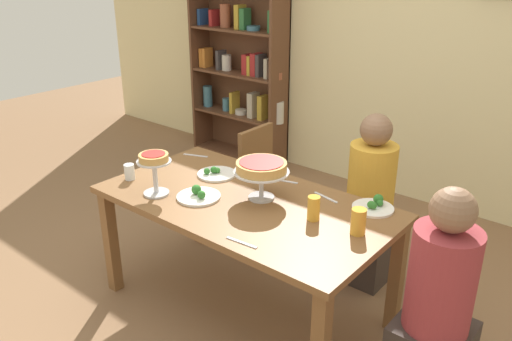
# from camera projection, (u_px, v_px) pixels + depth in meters

# --- Properties ---
(ground_plane) EXTENTS (12.00, 12.00, 0.00)m
(ground_plane) POSITION_uv_depth(u_px,v_px,m) (246.00, 306.00, 3.26)
(ground_plane) COLOR #846042
(rear_partition) EXTENTS (8.00, 0.12, 2.80)m
(rear_partition) POSITION_uv_depth(u_px,v_px,m) (418.00, 37.00, 4.29)
(rear_partition) COLOR beige
(rear_partition) RESTS_ON ground_plane
(dining_table) EXTENTS (1.70, 0.91, 0.74)m
(dining_table) POSITION_uv_depth(u_px,v_px,m) (245.00, 213.00, 3.01)
(dining_table) COLOR brown
(dining_table) RESTS_ON ground_plane
(bookshelf) EXTENTS (1.14, 0.30, 2.21)m
(bookshelf) POSITION_uv_depth(u_px,v_px,m) (241.00, 47.00, 5.29)
(bookshelf) COLOR brown
(bookshelf) RESTS_ON ground_plane
(diner_head_east) EXTENTS (0.34, 0.34, 1.15)m
(diner_head_east) POSITION_uv_depth(u_px,v_px,m) (435.00, 318.00, 2.40)
(diner_head_east) COLOR #382D28
(diner_head_east) RESTS_ON ground_plane
(diner_far_right) EXTENTS (0.34, 0.34, 1.15)m
(diner_far_right) POSITION_uv_depth(u_px,v_px,m) (369.00, 211.00, 3.39)
(diner_far_right) COLOR #382D28
(diner_far_right) RESTS_ON ground_plane
(chair_far_left) EXTENTS (0.40, 0.40, 0.87)m
(chair_far_left) POSITION_uv_depth(u_px,v_px,m) (267.00, 180.00, 3.86)
(chair_far_left) COLOR brown
(chair_far_left) RESTS_ON ground_plane
(deep_dish_pizza_stand) EXTENTS (0.32, 0.32, 0.23)m
(deep_dish_pizza_stand) POSITION_uv_depth(u_px,v_px,m) (261.00, 169.00, 2.93)
(deep_dish_pizza_stand) COLOR silver
(deep_dish_pizza_stand) RESTS_ON dining_table
(personal_pizza_stand) EXTENTS (0.20, 0.20, 0.25)m
(personal_pizza_stand) POSITION_uv_depth(u_px,v_px,m) (154.00, 164.00, 2.98)
(personal_pizza_stand) COLOR silver
(personal_pizza_stand) RESTS_ON dining_table
(salad_plate_near_diner) EXTENTS (0.25, 0.25, 0.06)m
(salad_plate_near_diner) POSITION_uv_depth(u_px,v_px,m) (216.00, 173.00, 3.30)
(salad_plate_near_diner) COLOR white
(salad_plate_near_diner) RESTS_ON dining_table
(salad_plate_far_diner) EXTENTS (0.23, 0.23, 0.07)m
(salad_plate_far_diner) POSITION_uv_depth(u_px,v_px,m) (374.00, 206.00, 2.87)
(salad_plate_far_diner) COLOR white
(salad_plate_far_diner) RESTS_ON dining_table
(salad_plate_spare) EXTENTS (0.25, 0.25, 0.07)m
(salad_plate_spare) POSITION_uv_depth(u_px,v_px,m) (199.00, 195.00, 3.00)
(salad_plate_spare) COLOR white
(salad_plate_spare) RESTS_ON dining_table
(beer_glass_amber_tall) EXTENTS (0.08, 0.08, 0.14)m
(beer_glass_amber_tall) POSITION_uv_depth(u_px,v_px,m) (358.00, 221.00, 2.60)
(beer_glass_amber_tall) COLOR gold
(beer_glass_amber_tall) RESTS_ON dining_table
(beer_glass_amber_short) EXTENTS (0.07, 0.07, 0.13)m
(beer_glass_amber_short) POSITION_uv_depth(u_px,v_px,m) (314.00, 208.00, 2.73)
(beer_glass_amber_short) COLOR gold
(beer_glass_amber_short) RESTS_ON dining_table
(water_glass_clear_near) EXTENTS (0.06, 0.06, 0.10)m
(water_glass_clear_near) POSITION_uv_depth(u_px,v_px,m) (129.00, 172.00, 3.23)
(water_glass_clear_near) COLOR white
(water_glass_clear_near) RESTS_ON dining_table
(cutlery_fork_near) EXTENTS (0.18, 0.03, 0.00)m
(cutlery_fork_near) POSITION_uv_depth(u_px,v_px,m) (242.00, 243.00, 2.54)
(cutlery_fork_near) COLOR silver
(cutlery_fork_near) RESTS_ON dining_table
(cutlery_knife_near) EXTENTS (0.17, 0.08, 0.00)m
(cutlery_knife_near) POSITION_uv_depth(u_px,v_px,m) (196.00, 155.00, 3.62)
(cutlery_knife_near) COLOR silver
(cutlery_knife_near) RESTS_ON dining_table
(cutlery_fork_far) EXTENTS (0.18, 0.05, 0.00)m
(cutlery_fork_far) POSITION_uv_depth(u_px,v_px,m) (326.00, 197.00, 3.00)
(cutlery_fork_far) COLOR silver
(cutlery_fork_far) RESTS_ON dining_table
(cutlery_knife_far) EXTENTS (0.18, 0.07, 0.00)m
(cutlery_knife_far) POSITION_uv_depth(u_px,v_px,m) (284.00, 181.00, 3.22)
(cutlery_knife_far) COLOR silver
(cutlery_knife_far) RESTS_ON dining_table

